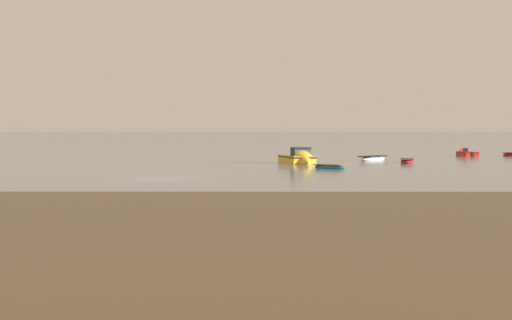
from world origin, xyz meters
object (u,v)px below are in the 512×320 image
(rowboat_moored_4, at_px, (330,167))
(motorboat_moored_4, at_px, (465,154))
(rowboat_moored_3, at_px, (407,161))
(rowboat_moored_0, at_px, (373,159))
(motorboat_moored_1, at_px, (300,160))

(rowboat_moored_4, bearing_deg, motorboat_moored_4, -84.44)
(rowboat_moored_3, relative_size, motorboat_moored_4, 0.83)
(rowboat_moored_3, xyz_separation_m, motorboat_moored_4, (9.42, 15.69, 0.05))
(rowboat_moored_0, distance_m, motorboat_moored_4, 15.93)
(motorboat_moored_1, bearing_deg, rowboat_moored_3, 88.96)
(rowboat_moored_3, distance_m, rowboat_moored_4, 12.31)
(rowboat_moored_3, bearing_deg, rowboat_moored_0, -145.31)
(motorboat_moored_4, bearing_deg, motorboat_moored_1, 129.29)
(rowboat_moored_0, xyz_separation_m, motorboat_moored_4, (11.78, 10.72, 0.02))
(rowboat_moored_0, bearing_deg, rowboat_moored_3, -117.39)
(rowboat_moored_0, height_order, rowboat_moored_3, rowboat_moored_0)
(rowboat_moored_3, distance_m, motorboat_moored_4, 18.30)
(rowboat_moored_0, xyz_separation_m, motorboat_moored_1, (-7.49, -7.34, 0.16))
(rowboat_moored_0, bearing_deg, motorboat_moored_4, -10.52)
(rowboat_moored_0, relative_size, rowboat_moored_3, 1.14)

